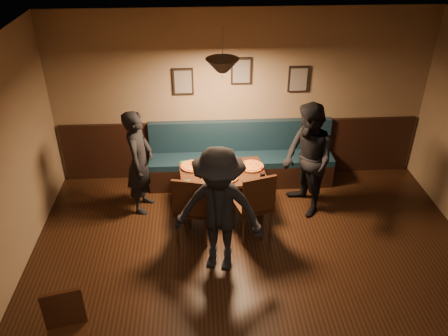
% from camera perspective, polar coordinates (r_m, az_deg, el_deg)
% --- Properties ---
extents(ceiling, '(7.00, 7.00, 0.00)m').
position_cam_1_polar(ceiling, '(3.62, 7.52, 8.33)').
color(ceiling, silver).
rests_on(ceiling, ground).
extents(wall_back, '(6.00, 0.00, 6.00)m').
position_cam_1_polar(wall_back, '(7.36, 2.08, 8.78)').
color(wall_back, '#8C704F').
rests_on(wall_back, ground).
extents(wainscot, '(5.88, 0.06, 1.00)m').
position_cam_1_polar(wainscot, '(7.72, 1.98, 2.50)').
color(wainscot, black).
rests_on(wainscot, ground).
extents(booth_bench, '(3.00, 0.60, 1.00)m').
position_cam_1_polar(booth_bench, '(7.48, 2.16, 1.52)').
color(booth_bench, '#0F232D').
rests_on(booth_bench, ground).
extents(picture_left, '(0.32, 0.04, 0.42)m').
position_cam_1_polar(picture_left, '(7.20, -5.13, 10.72)').
color(picture_left, black).
rests_on(picture_left, wall_back).
extents(picture_center, '(0.32, 0.04, 0.42)m').
position_cam_1_polar(picture_center, '(7.17, 2.17, 12.02)').
color(picture_center, black).
rests_on(picture_center, wall_back).
extents(picture_right, '(0.32, 0.04, 0.42)m').
position_cam_1_polar(picture_right, '(7.36, 9.27, 10.91)').
color(picture_right, black).
rests_on(picture_right, wall_back).
extents(pendant_lamp, '(0.44, 0.44, 0.25)m').
position_cam_1_polar(pendant_lamp, '(6.04, -0.20, 12.37)').
color(pendant_lamp, black).
rests_on(pendant_lamp, ceiling).
extents(dining_table, '(1.31, 0.90, 0.67)m').
position_cam_1_polar(dining_table, '(6.90, -0.17, -2.90)').
color(dining_table, '#33170E').
rests_on(dining_table, floor).
extents(chair_near_left, '(0.56, 0.56, 1.05)m').
position_cam_1_polar(chair_near_left, '(6.27, -3.78, -4.73)').
color(chair_near_left, black).
rests_on(chair_near_left, floor).
extents(chair_near_right, '(0.58, 0.58, 1.06)m').
position_cam_1_polar(chair_near_right, '(6.32, 3.55, -4.37)').
color(chair_near_right, black).
rests_on(chair_near_right, floor).
extents(diner_left, '(0.48, 0.65, 1.62)m').
position_cam_1_polar(diner_left, '(6.80, -10.50, 0.73)').
color(diner_left, black).
rests_on(diner_left, floor).
extents(diner_right, '(0.88, 1.00, 1.73)m').
position_cam_1_polar(diner_right, '(6.73, 10.42, 0.93)').
color(diner_right, black).
rests_on(diner_right, floor).
extents(diner_front, '(1.24, 0.90, 1.73)m').
position_cam_1_polar(diner_front, '(5.58, -0.65, -5.44)').
color(diner_front, black).
rests_on(diner_front, floor).
extents(pizza_a, '(0.44, 0.44, 0.04)m').
position_cam_1_polar(pizza_a, '(6.85, -3.95, 0.23)').
color(pizza_a, orange).
rests_on(pizza_a, dining_table).
extents(pizza_b, '(0.38, 0.38, 0.04)m').
position_cam_1_polar(pizza_b, '(6.57, 0.36, -1.13)').
color(pizza_b, orange).
rests_on(pizza_b, dining_table).
extents(pizza_c, '(0.45, 0.45, 0.04)m').
position_cam_1_polar(pizza_c, '(6.84, 3.45, 0.22)').
color(pizza_c, orange).
rests_on(pizza_c, dining_table).
extents(soda_glass, '(0.09, 0.09, 0.16)m').
position_cam_1_polar(soda_glass, '(6.47, 4.81, -1.21)').
color(soda_glass, black).
rests_on(soda_glass, dining_table).
extents(tabasco_bottle, '(0.03, 0.03, 0.13)m').
position_cam_1_polar(tabasco_bottle, '(6.66, 4.74, -0.33)').
color(tabasco_bottle, '#8E1704').
rests_on(tabasco_bottle, dining_table).
extents(napkin_a, '(0.16, 0.16, 0.01)m').
position_cam_1_polar(napkin_a, '(6.97, -4.81, 0.60)').
color(napkin_a, '#1B652F').
rests_on(napkin_a, dining_table).
extents(napkin_b, '(0.14, 0.14, 0.01)m').
position_cam_1_polar(napkin_b, '(6.50, -4.87, -1.84)').
color(napkin_b, '#217E3E').
rests_on(napkin_b, dining_table).
extents(cutlery_set, '(0.21, 0.03, 0.00)m').
position_cam_1_polar(cutlery_set, '(6.41, -0.14, -2.24)').
color(cutlery_set, '#BBBBC0').
rests_on(cutlery_set, dining_table).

